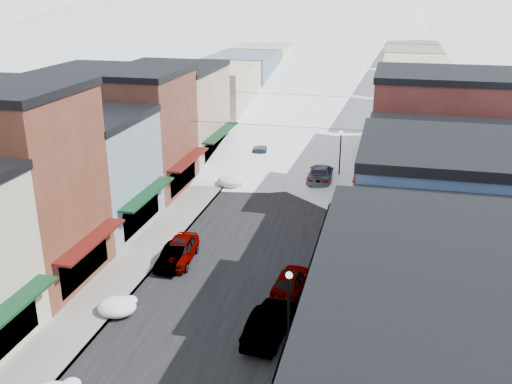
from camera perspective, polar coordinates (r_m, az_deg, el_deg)
The scene contains 28 objects.
road at distance 70.73m, azimuth 5.30°, elevation 5.41°, with size 10.00×160.00×0.01m, color black.
sidewalk_left at distance 71.89m, azimuth 0.07°, elevation 5.79°, with size 3.20×160.00×0.15m, color gray.
sidewalk_right at distance 70.14m, azimuth 10.67°, elevation 5.08°, with size 3.20×160.00×0.15m, color gray.
curb_left at distance 71.56m, azimuth 1.28°, elevation 5.72°, with size 0.10×160.00×0.15m, color slate.
curb_right at distance 70.22m, azimuth 9.40°, elevation 5.17°, with size 0.10×160.00×0.15m, color slate.
bldg_l_grayblue at distance 45.20m, azimuth -17.37°, elevation 1.97°, with size 11.30×9.20×9.00m.
bldg_l_brick_far at distance 52.98m, azimuth -13.59°, elevation 6.06°, with size 13.30×9.20×11.00m.
bldg_l_tan at distance 61.55m, azimuth -8.58°, elevation 7.83°, with size 11.30×11.20×10.00m.
bldg_r_green at distance 24.05m, azimuth 20.76°, elevation -14.46°, with size 11.30×9.20×9.50m.
bldg_r_blue at distance 31.66m, azimuth 19.11°, elevation -4.56°, with size 11.30×9.20×10.50m.
bldg_r_cream at distance 40.31m, azimuth 18.66°, elevation -0.35°, with size 12.30×9.20×9.00m.
bldg_r_brick_far at distance 48.57m, azimuth 18.63°, elevation 4.61°, with size 13.30×9.20×11.50m.
bldg_r_tan at distance 58.41m, azimuth 16.82°, elevation 6.28°, with size 11.30×11.20×9.50m.
distant_blocks at distance 92.32m, azimuth 7.50°, elevation 11.32°, with size 34.00×55.00×8.00m.
overhead_cables at distance 57.29m, azimuth 3.66°, elevation 8.32°, with size 16.40×15.04×0.04m.
car_silver_sedan at distance 39.35m, azimuth -7.65°, elevation -5.78°, with size 1.91×4.76×1.62m, color #9DA0A5.
car_dark_hatch at distance 38.92m, azimuth -8.16°, elevation -6.33°, with size 1.44×4.12×1.36m, color black.
car_silver_wagon at distance 60.33m, azimuth 0.36°, elevation 3.68°, with size 2.22×5.46×1.59m, color #9C9EA3.
car_green_sedan at distance 31.29m, azimuth 1.36°, elevation -12.95°, with size 1.72×4.93×1.63m, color black.
car_gray_suv at distance 35.56m, azimuth 3.47°, elevation -8.78°, with size 1.69×4.21×1.43m, color gray.
car_black_sedan at distance 54.80m, azimuth 6.51°, elevation 1.87°, with size 2.34×5.75×1.67m, color black.
car_lane_silver at distance 70.54m, azimuth 3.50°, elevation 6.01°, with size 1.69×4.21×1.43m, color gray.
car_lane_white at distance 70.64m, azimuth 6.30°, elevation 5.99°, with size 2.53×5.49×1.53m, color silver.
trash_can at distance 34.88m, azimuth 5.55°, elevation -9.62°, with size 0.56×0.56×0.95m.
streetlamp_near at distance 29.35m, azimuth 3.28°, elevation -10.72°, with size 0.36×0.36×4.29m.
streetlamp_far at distance 54.20m, azimuth 8.43°, elevation 4.24°, with size 0.41×0.41×4.90m.
snow_pile_mid at distance 34.29m, azimuth -13.64°, elevation -11.05°, with size 2.27×2.60×0.96m.
snow_pile_far at distance 53.32m, azimuth -2.48°, elevation 1.10°, with size 2.55×2.77×1.08m.
Camera 1 is at (9.41, -7.78, 17.89)m, focal length 40.00 mm.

